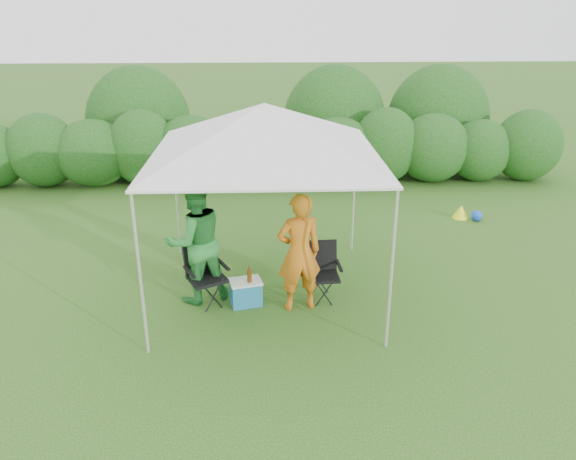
{
  "coord_description": "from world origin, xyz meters",
  "views": [
    {
      "loc": [
        0.0,
        -7.0,
        4.07
      ],
      "look_at": [
        0.31,
        0.4,
        1.05
      ],
      "focal_mm": 35.0,
      "sensor_mm": 36.0,
      "label": 1
    }
  ],
  "objects_px": {
    "woman": "(196,241)",
    "man": "(299,253)",
    "canopy": "(265,131)",
    "chair_left": "(204,270)",
    "chair_right": "(322,267)",
    "cooler": "(246,292)"
  },
  "relations": [
    {
      "from": "woman",
      "to": "cooler",
      "type": "bearing_deg",
      "value": 139.38
    },
    {
      "from": "cooler",
      "to": "man",
      "type": "bearing_deg",
      "value": -23.04
    },
    {
      "from": "canopy",
      "to": "chair_right",
      "type": "xyz_separation_m",
      "value": [
        0.8,
        -0.16,
        -1.98
      ]
    },
    {
      "from": "chair_left",
      "to": "woman",
      "type": "height_order",
      "value": "woman"
    },
    {
      "from": "canopy",
      "to": "man",
      "type": "distance_m",
      "value": 1.73
    },
    {
      "from": "chair_right",
      "to": "cooler",
      "type": "height_order",
      "value": "chair_right"
    },
    {
      "from": "canopy",
      "to": "cooler",
      "type": "xyz_separation_m",
      "value": [
        -0.31,
        -0.34,
        -2.27
      ]
    },
    {
      "from": "chair_right",
      "to": "cooler",
      "type": "bearing_deg",
      "value": -173.89
    },
    {
      "from": "man",
      "to": "woman",
      "type": "height_order",
      "value": "woman"
    },
    {
      "from": "man",
      "to": "chair_right",
      "type": "bearing_deg",
      "value": -151.04
    },
    {
      "from": "canopy",
      "to": "chair_left",
      "type": "xyz_separation_m",
      "value": [
        -0.9,
        -0.23,
        -1.95
      ]
    },
    {
      "from": "chair_right",
      "to": "chair_left",
      "type": "height_order",
      "value": "chair_left"
    },
    {
      "from": "chair_left",
      "to": "man",
      "type": "xyz_separation_m",
      "value": [
        1.34,
        -0.24,
        0.35
      ]
    },
    {
      "from": "woman",
      "to": "chair_left",
      "type": "bearing_deg",
      "value": 119.91
    },
    {
      "from": "canopy",
      "to": "woman",
      "type": "relative_size",
      "value": 1.68
    },
    {
      "from": "canopy",
      "to": "chair_left",
      "type": "bearing_deg",
      "value": -165.84
    },
    {
      "from": "chair_right",
      "to": "man",
      "type": "xyz_separation_m",
      "value": [
        -0.35,
        -0.31,
        0.38
      ]
    },
    {
      "from": "chair_right",
      "to": "woman",
      "type": "relative_size",
      "value": 0.46
    },
    {
      "from": "chair_right",
      "to": "chair_left",
      "type": "relative_size",
      "value": 0.94
    },
    {
      "from": "chair_right",
      "to": "woman",
      "type": "xyz_separation_m",
      "value": [
        -1.8,
        0.01,
        0.45
      ]
    },
    {
      "from": "woman",
      "to": "man",
      "type": "bearing_deg",
      "value": 142.52
    },
    {
      "from": "man",
      "to": "cooler",
      "type": "relative_size",
      "value": 3.35
    }
  ]
}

